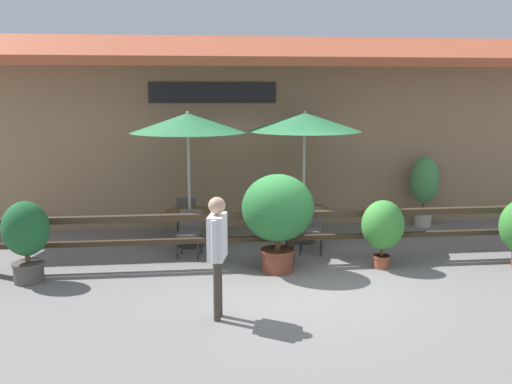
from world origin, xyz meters
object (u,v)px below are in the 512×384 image
Objects in this scene: potted_plant_entrance_palm at (278,212)px; potted_plant_broad_leaf at (383,227)px; chair_middle_streetside at (311,227)px; pedestrian at (217,241)px; potted_plant_tall_tropical at (424,185)px; patio_umbrella_middle at (305,122)px; chair_near_streetside at (190,230)px; chair_near_wallside at (187,215)px; chair_middle_wallside at (294,211)px; potted_plant_small_flowering at (26,236)px; dining_table_middle at (303,214)px; patio_umbrella_near at (188,123)px; dining_table_near at (190,218)px.

potted_plant_entrance_palm is 1.85m from potted_plant_broad_leaf.
pedestrian is (-1.92, -3.01, 0.59)m from chair_middle_streetside.
patio_umbrella_middle is at bearing -160.58° from potted_plant_tall_tropical.
chair_near_streetside is 1.39m from chair_near_wallside.
chair_near_streetside is at bearing 43.95° from chair_middle_wallside.
potted_plant_broad_leaf is 0.90× the size of potted_plant_small_flowering.
dining_table_middle is 0.81× the size of potted_plant_broad_leaf.
patio_umbrella_near is at bearing 102.84° from chair_near_wallside.
chair_middle_wallside is at bearing 44.18° from chair_near_streetside.
chair_middle_streetside is 1.52m from chair_middle_wallside.
potted_plant_broad_leaf is at bearing -32.42° from chair_middle_streetside.
potted_plant_small_flowering is 3.49m from pedestrian.
patio_umbrella_middle is (2.28, 0.05, 0.00)m from patio_umbrella_near.
patio_umbrella_near is 1.59× the size of potted_plant_entrance_palm.
chair_near_wallside is at bearing 12.96° from chair_middle_wallside.
chair_near_streetside is 1.00× the size of chair_middle_wallside.
potted_plant_entrance_palm reaches higher than chair_middle_wallside.
patio_umbrella_near is 2.73× the size of dining_table_near.
dining_table_near is 1.00× the size of dining_table_middle.
chair_middle_streetside is 3.62m from pedestrian.
patio_umbrella_near is 4.13m from potted_plant_broad_leaf.
chair_middle_streetside is (0.01, -0.76, -0.09)m from dining_table_middle.
pedestrian is at bearing -31.76° from potted_plant_small_flowering.
patio_umbrella_near is at bearing 135.00° from dining_table_near.
patio_umbrella_middle reaches higher than potted_plant_small_flowering.
potted_plant_tall_tropical is at bearing -33.19° from pedestrian.
chair_near_streetside is 3.50m from potted_plant_broad_leaf.
dining_table_near is 2.40m from chair_middle_streetside.
patio_umbrella_near reaches higher than chair_middle_streetside.
patio_umbrella_near is 2.22× the size of potted_plant_broad_leaf.
potted_plant_entrance_palm reaches higher than dining_table_middle.
pedestrian reaches higher than chair_near_streetside.
potted_plant_small_flowering is at bearing 70.44° from pedestrian.
chair_middle_streetside is at bearing 102.43° from chair_middle_wallside.
dining_table_near is 0.73× the size of potted_plant_small_flowering.
potted_plant_tall_tropical is at bearing 19.42° from patio_umbrella_middle.
dining_table_near is 2.37m from potted_plant_entrance_palm.
chair_near_streetside is 1.00× the size of chair_middle_streetside.
pedestrian is at bearing -116.86° from patio_umbrella_middle.
chair_near_streetside is at bearing 19.26° from pedestrian.
chair_middle_wallside is 2.84m from potted_plant_broad_leaf.
pedestrian is (0.37, -3.72, -1.35)m from patio_umbrella_near.
potted_plant_broad_leaf is at bearing -28.70° from patio_umbrella_near.
potted_plant_broad_leaf is at bearing -61.20° from patio_umbrella_middle.
potted_plant_tall_tropical is at bearing -164.40° from chair_middle_wallside.
potted_plant_broad_leaf is (3.31, -1.81, -1.70)m from patio_umbrella_near.
dining_table_near is (0.00, -0.00, -1.86)m from patio_umbrella_near.
chair_middle_streetside is at bearing 157.78° from chair_near_wallside.
patio_umbrella_middle is 3.08× the size of chair_middle_streetside.
dining_table_middle is 2.13m from potted_plant_broad_leaf.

